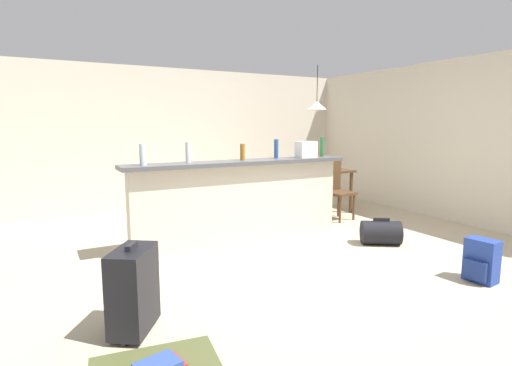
{
  "coord_description": "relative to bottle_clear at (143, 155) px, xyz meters",
  "views": [
    {
      "loc": [
        -2.64,
        -4.12,
        1.51
      ],
      "look_at": [
        -0.09,
        0.56,
        0.73
      ],
      "focal_mm": 28.13,
      "sensor_mm": 36.0,
      "label": 1
    }
  ],
  "objects": [
    {
      "name": "partition_half_wall",
      "position": [
        1.22,
        0.03,
        -0.67
      ],
      "size": [
        2.8,
        0.2,
        1.01
      ],
      "primitive_type": "cube",
      "color": "beige",
      "rests_on": "ground_plane"
    },
    {
      "name": "wall_right",
      "position": [
        4.67,
        -0.05,
        0.07
      ],
      "size": [
        0.1,
        6.0,
        2.5
      ],
      "primitive_type": "cube",
      "color": "beige",
      "rests_on": "ground_plane"
    },
    {
      "name": "wall_back",
      "position": [
        1.62,
        2.7,
        0.07
      ],
      "size": [
        6.6,
        0.1,
        2.5
      ],
      "primitive_type": "cube",
      "color": "beige",
      "rests_on": "ground_plane"
    },
    {
      "name": "duffel_bag_black",
      "position": [
        2.74,
        -0.89,
        -1.03
      ],
      "size": [
        0.57,
        0.51,
        0.34
      ],
      "color": "black",
      "rests_on": "ground_plane"
    },
    {
      "name": "dining_chair_near_partition",
      "position": [
        3.14,
        0.48,
        -0.66
      ],
      "size": [
        0.45,
        0.45,
        0.93
      ],
      "color": "#4C331E",
      "rests_on": "ground_plane"
    },
    {
      "name": "ground_plane",
      "position": [
        1.62,
        -0.35,
        -1.2
      ],
      "size": [
        13.0,
        13.0,
        0.05
      ],
      "primitive_type": "cube",
      "color": "#BCAD8E"
    },
    {
      "name": "dining_chair_far_side",
      "position": [
        3.18,
        1.53,
        -0.66
      ],
      "size": [
        0.46,
        0.46,
        0.93
      ],
      "color": "#4C331E",
      "rests_on": "ground_plane"
    },
    {
      "name": "bar_countertop",
      "position": [
        1.22,
        0.03,
        -0.14
      ],
      "size": [
        2.96,
        0.4,
        0.05
      ],
      "primitive_type": "cube",
      "color": "#4C4C51",
      "rests_on": "partition_half_wall"
    },
    {
      "name": "suitcase_upright_black",
      "position": [
        -0.47,
        -1.62,
        -0.85
      ],
      "size": [
        0.44,
        0.5,
        0.67
      ],
      "color": "black",
      "rests_on": "ground_plane"
    },
    {
      "name": "book_stack",
      "position": [
        -0.52,
        -2.51,
        -0.93
      ],
      "size": [
        0.27,
        0.21,
        0.06
      ],
      "color": "#AD2D2D",
      "rests_on": "suitcase_flat_olive"
    },
    {
      "name": "bottle_white",
      "position": [
        0.56,
        0.11,
        0.0
      ],
      "size": [
        0.07,
        0.07,
        0.24
      ],
      "primitive_type": "cylinder",
      "color": "silver",
      "rests_on": "bar_countertop"
    },
    {
      "name": "bottle_amber",
      "position": [
        1.26,
        0.06,
        -0.02
      ],
      "size": [
        0.06,
        0.06,
        0.21
      ],
      "primitive_type": "cylinder",
      "color": "#9E661E",
      "rests_on": "bar_countertop"
    },
    {
      "name": "grocery_bag",
      "position": [
        2.2,
        0.01,
        -0.01
      ],
      "size": [
        0.26,
        0.18,
        0.22
      ],
      "primitive_type": "cube",
      "color": "silver",
      "rests_on": "bar_countertop"
    },
    {
      "name": "bottle_blue",
      "position": [
        1.79,
        0.12,
        0.01
      ],
      "size": [
        0.06,
        0.06,
        0.25
      ],
      "primitive_type": "cylinder",
      "color": "#284C89",
      "rests_on": "bar_countertop"
    },
    {
      "name": "dining_table",
      "position": [
        3.17,
        1.04,
        -0.53
      ],
      "size": [
        1.1,
        0.8,
        0.74
      ],
      "color": "#4C331E",
      "rests_on": "ground_plane"
    },
    {
      "name": "bottle_clear",
      "position": [
        0.0,
        0.0,
        0.0
      ],
      "size": [
        0.08,
        0.08,
        0.24
      ],
      "primitive_type": "cylinder",
      "color": "silver",
      "rests_on": "bar_countertop"
    },
    {
      "name": "backpack_blue",
      "position": [
        2.67,
        -2.24,
        -0.98
      ],
      "size": [
        0.27,
        0.3,
        0.42
      ],
      "color": "#233D93",
      "rests_on": "ground_plane"
    },
    {
      "name": "pendant_lamp",
      "position": [
        3.21,
        1.13,
        0.65
      ],
      "size": [
        0.34,
        0.34,
        0.79
      ],
      "color": "black"
    },
    {
      "name": "bottle_green",
      "position": [
        2.5,
        0.05,
        0.02
      ],
      "size": [
        0.06,
        0.06,
        0.27
      ],
      "primitive_type": "cylinder",
      "color": "#2D6B38",
      "rests_on": "bar_countertop"
    }
  ]
}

